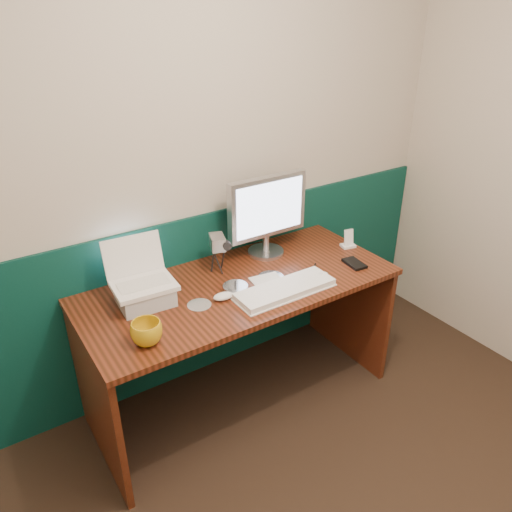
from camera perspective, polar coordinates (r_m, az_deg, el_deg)
back_wall at (r=2.54m, az=-9.83°, el=9.20°), size 3.50×0.04×2.50m
wainscot at (r=2.85m, az=-8.54°, el=-5.35°), size 3.48×0.02×1.00m
desk at (r=2.72m, az=-1.77°, el=-9.97°), size 1.60×0.70×0.75m
laptop_riser at (r=2.39m, az=-12.57°, el=-4.41°), size 0.26×0.22×0.08m
laptop at (r=2.31m, az=-12.96°, el=-1.07°), size 0.29×0.23×0.23m
monitor at (r=2.70m, az=1.17°, el=4.77°), size 0.47×0.14×0.47m
keyboard at (r=2.43m, az=3.34°, el=-3.89°), size 0.50×0.17×0.03m
mouse_right at (r=2.55m, az=7.36°, el=-2.35°), size 0.12×0.08×0.04m
mouse_left at (r=2.38m, az=-3.75°, el=-4.61°), size 0.11×0.07×0.03m
mug at (r=2.12m, az=-12.39°, el=-8.57°), size 0.16×0.16×0.10m
camcorder at (r=2.58m, az=-4.39°, el=0.16°), size 0.12×0.15×0.19m
cd_spindle at (r=2.45m, az=-2.37°, el=-3.65°), size 0.12×0.12×0.03m
cd_loose_a at (r=2.35m, az=-6.50°, el=-5.56°), size 0.11×0.11×0.00m
cd_loose_b at (r=2.57m, az=1.71°, el=-2.38°), size 0.13×0.13×0.00m
pen at (r=2.64m, az=6.52°, el=-1.59°), size 0.12×0.10×0.01m
papers at (r=2.54m, az=1.16°, el=-2.68°), size 0.17×0.12×0.00m
dock at (r=2.92m, az=10.46°, el=1.17°), size 0.09×0.07×0.01m
music_player at (r=2.90m, az=10.55°, el=2.12°), size 0.06×0.04×0.09m
pda at (r=2.73m, az=11.18°, el=-0.84°), size 0.09×0.14×0.02m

